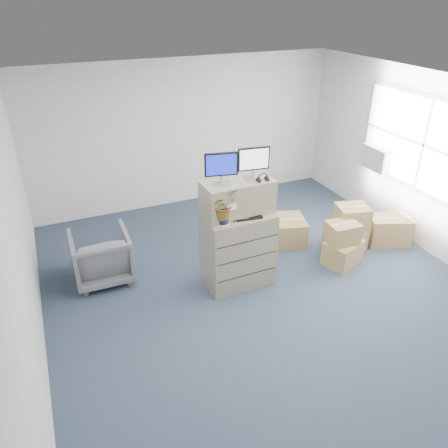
{
  "coord_description": "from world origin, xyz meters",
  "views": [
    {
      "loc": [
        -2.56,
        -4.31,
        3.89
      ],
      "look_at": [
        -0.53,
        0.4,
        1.09
      ],
      "focal_mm": 35.0,
      "sensor_mm": 36.0,
      "label": 1
    }
  ],
  "objects_px": {
    "office_chair": "(101,254)",
    "filing_cabinet_lower": "(238,249)",
    "monitor_left": "(221,167)",
    "water_bottle": "(245,204)",
    "keyboard": "(244,217)",
    "potted_plant": "(222,208)",
    "monitor_right": "(254,161)"
  },
  "relations": [
    {
      "from": "monitor_right",
      "to": "keyboard",
      "type": "relative_size",
      "value": 0.9
    },
    {
      "from": "filing_cabinet_lower",
      "to": "monitor_left",
      "type": "relative_size",
      "value": 2.58
    },
    {
      "from": "filing_cabinet_lower",
      "to": "potted_plant",
      "type": "relative_size",
      "value": 2.2
    },
    {
      "from": "monitor_left",
      "to": "monitor_right",
      "type": "distance_m",
      "value": 0.48
    },
    {
      "from": "monitor_left",
      "to": "office_chair",
      "type": "height_order",
      "value": "monitor_left"
    },
    {
      "from": "keyboard",
      "to": "water_bottle",
      "type": "height_order",
      "value": "water_bottle"
    },
    {
      "from": "keyboard",
      "to": "potted_plant",
      "type": "xyz_separation_m",
      "value": [
        -0.33,
        -0.04,
        0.22
      ]
    },
    {
      "from": "office_chair",
      "to": "filing_cabinet_lower",
      "type": "bearing_deg",
      "value": 155.03
    },
    {
      "from": "monitor_left",
      "to": "keyboard",
      "type": "bearing_deg",
      "value": -15.97
    },
    {
      "from": "potted_plant",
      "to": "office_chair",
      "type": "relative_size",
      "value": 0.61
    },
    {
      "from": "monitor_left",
      "to": "potted_plant",
      "type": "xyz_separation_m",
      "value": [
        -0.06,
        -0.18,
        -0.49
      ]
    },
    {
      "from": "filing_cabinet_lower",
      "to": "water_bottle",
      "type": "bearing_deg",
      "value": 7.52
    },
    {
      "from": "monitor_right",
      "to": "office_chair",
      "type": "distance_m",
      "value": 2.63
    },
    {
      "from": "filing_cabinet_lower",
      "to": "keyboard",
      "type": "relative_size",
      "value": 2.31
    },
    {
      "from": "monitor_left",
      "to": "monitor_right",
      "type": "relative_size",
      "value": 0.99
    },
    {
      "from": "monitor_left",
      "to": "keyboard",
      "type": "xyz_separation_m",
      "value": [
        0.27,
        -0.14,
        -0.71
      ]
    },
    {
      "from": "keyboard",
      "to": "water_bottle",
      "type": "bearing_deg",
      "value": 64.99
    },
    {
      "from": "monitor_right",
      "to": "keyboard",
      "type": "bearing_deg",
      "value": -134.45
    },
    {
      "from": "monitor_right",
      "to": "potted_plant",
      "type": "height_order",
      "value": "monitor_right"
    },
    {
      "from": "monitor_left",
      "to": "water_bottle",
      "type": "relative_size",
      "value": 1.54
    },
    {
      "from": "water_bottle",
      "to": "monitor_right",
      "type": "bearing_deg",
      "value": 17.12
    },
    {
      "from": "keyboard",
      "to": "office_chair",
      "type": "xyz_separation_m",
      "value": [
        -1.84,
        0.99,
        -0.72
      ]
    },
    {
      "from": "keyboard",
      "to": "potted_plant",
      "type": "height_order",
      "value": "potted_plant"
    },
    {
      "from": "keyboard",
      "to": "potted_plant",
      "type": "relative_size",
      "value": 0.95
    },
    {
      "from": "keyboard",
      "to": "office_chair",
      "type": "relative_size",
      "value": 0.58
    },
    {
      "from": "filing_cabinet_lower",
      "to": "monitor_right",
      "type": "xyz_separation_m",
      "value": [
        0.23,
        0.06,
        1.29
      ]
    },
    {
      "from": "monitor_left",
      "to": "potted_plant",
      "type": "height_order",
      "value": "monitor_left"
    },
    {
      "from": "filing_cabinet_lower",
      "to": "water_bottle",
      "type": "relative_size",
      "value": 3.97
    },
    {
      "from": "keyboard",
      "to": "monitor_right",
      "type": "bearing_deg",
      "value": 45.72
    },
    {
      "from": "monitor_left",
      "to": "monitor_right",
      "type": "bearing_deg",
      "value": 14.07
    },
    {
      "from": "keyboard",
      "to": "monitor_left",
      "type": "bearing_deg",
      "value": 159.96
    },
    {
      "from": "potted_plant",
      "to": "office_chair",
      "type": "xyz_separation_m",
      "value": [
        -1.51,
        1.02,
        -0.94
      ]
    }
  ]
}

